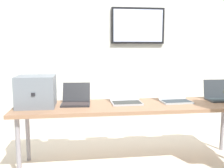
% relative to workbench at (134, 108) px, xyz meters
% --- Properties ---
extents(ground, '(8.00, 8.00, 0.04)m').
position_rel_workbench_xyz_m(ground, '(0.00, 0.00, -0.70)').
color(ground, beige).
extents(back_wall, '(8.00, 0.11, 2.63)m').
position_rel_workbench_xyz_m(back_wall, '(0.01, 1.13, 0.64)').
color(back_wall, silver).
rests_on(back_wall, ground).
extents(workbench, '(2.77, 0.70, 0.73)m').
position_rel_workbench_xyz_m(workbench, '(0.00, 0.00, 0.00)').
color(workbench, '#976C50').
rests_on(workbench, ground).
extents(equipment_box, '(0.42, 0.39, 0.35)m').
position_rel_workbench_xyz_m(equipment_box, '(-1.13, 0.03, 0.23)').
color(equipment_box, slate).
rests_on(equipment_box, workbench).
extents(laptop_station_0, '(0.35, 0.37, 0.24)m').
position_rel_workbench_xyz_m(laptop_station_0, '(-0.69, 0.10, 0.11)').
color(laptop_station_0, '#252629').
rests_on(laptop_station_0, workbench).
extents(laptop_station_1, '(0.36, 0.37, 0.23)m').
position_rel_workbench_xyz_m(laptop_station_1, '(-0.09, 0.10, 0.10)').
color(laptop_station_1, '#AFAEB7').
rests_on(laptop_station_1, workbench).
extents(laptop_station_2, '(0.37, 0.35, 0.22)m').
position_rel_workbench_xyz_m(laptop_station_2, '(0.52, 0.09, 0.10)').
color(laptop_station_2, '#ACB2B8').
rests_on(laptop_station_2, workbench).
extents(laptop_station_3, '(0.38, 0.30, 0.25)m').
position_rel_workbench_xyz_m(laptop_station_3, '(1.15, 0.11, 0.11)').
color(laptop_station_3, '#343940').
rests_on(laptop_station_3, workbench).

